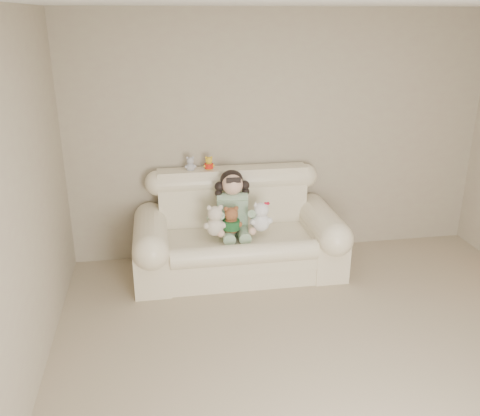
# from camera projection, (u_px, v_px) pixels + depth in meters

# --- Properties ---
(floor) EXTENTS (5.00, 5.00, 0.00)m
(floor) POSITION_uv_depth(u_px,v_px,m) (360.00, 396.00, 3.63)
(floor) COLOR gray
(floor) RESTS_ON ground
(wall_back) EXTENTS (4.50, 0.00, 4.50)m
(wall_back) POSITION_uv_depth(u_px,v_px,m) (281.00, 137.00, 5.48)
(wall_back) COLOR #ADA589
(wall_back) RESTS_ON ground
(sofa) EXTENTS (2.10, 0.95, 1.03)m
(sofa) POSITION_uv_depth(u_px,v_px,m) (238.00, 226.00, 5.21)
(sofa) COLOR #FFF6CD
(sofa) RESTS_ON floor
(seated_child) EXTENTS (0.46, 0.54, 0.66)m
(seated_child) POSITION_uv_depth(u_px,v_px,m) (232.00, 202.00, 5.19)
(seated_child) COLOR #2E7134
(seated_child) RESTS_ON sofa
(brown_teddy) EXTENTS (0.25, 0.21, 0.34)m
(brown_teddy) POSITION_uv_depth(u_px,v_px,m) (231.00, 218.00, 5.02)
(brown_teddy) COLOR brown
(brown_teddy) RESTS_ON sofa
(white_cat) EXTENTS (0.27, 0.23, 0.36)m
(white_cat) POSITION_uv_depth(u_px,v_px,m) (261.00, 214.00, 5.08)
(white_cat) COLOR white
(white_cat) RESTS_ON sofa
(cream_teddy) EXTENTS (0.29, 0.26, 0.37)m
(cream_teddy) POSITION_uv_depth(u_px,v_px,m) (215.00, 218.00, 4.98)
(cream_teddy) COLOR beige
(cream_teddy) RESTS_ON sofa
(yellow_mini_bear) EXTENTS (0.12, 0.09, 0.18)m
(yellow_mini_bear) POSITION_uv_depth(u_px,v_px,m) (209.00, 162.00, 5.29)
(yellow_mini_bear) COLOR gold
(yellow_mini_bear) RESTS_ON sofa
(grey_mini_plush) EXTENTS (0.13, 0.11, 0.19)m
(grey_mini_plush) POSITION_uv_depth(u_px,v_px,m) (190.00, 163.00, 5.26)
(grey_mini_plush) COLOR silver
(grey_mini_plush) RESTS_ON sofa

